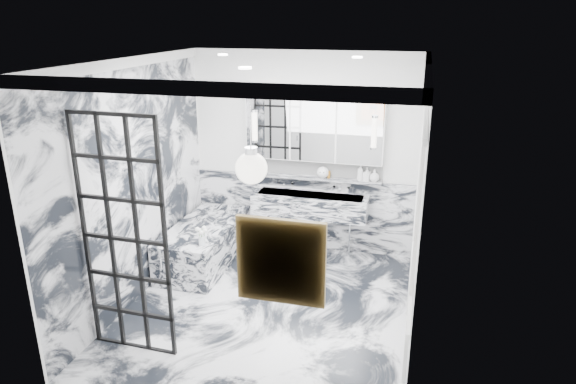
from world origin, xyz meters
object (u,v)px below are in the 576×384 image
(bathtub, at_px, (205,244))
(crittall_door, at_px, (124,239))
(trough_sink, at_px, (310,205))
(mirror_cabinet, at_px, (314,125))

(bathtub, bearing_deg, crittall_door, -87.81)
(trough_sink, relative_size, mirror_cabinet, 0.84)
(crittall_door, xyz_separation_m, trough_sink, (1.25, 2.62, -0.47))
(mirror_cabinet, distance_m, bathtub, 2.20)
(crittall_door, bearing_deg, bathtub, 93.92)
(crittall_door, relative_size, mirror_cabinet, 1.26)
(mirror_cabinet, xyz_separation_m, bathtub, (-1.32, -0.83, -1.54))
(crittall_door, distance_m, mirror_cabinet, 3.12)
(crittall_door, height_order, trough_sink, crittall_door)
(bathtub, bearing_deg, mirror_cabinet, 32.06)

